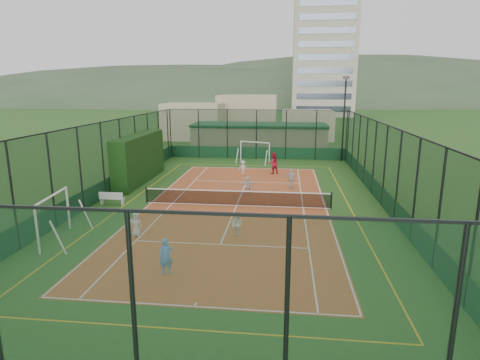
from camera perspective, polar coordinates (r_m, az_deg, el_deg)
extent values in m
plane|color=#28521C|center=(25.07, -0.49, -3.67)|extent=(300.00, 300.00, 0.00)
cube|color=#B55B28|center=(25.07, -0.49, -3.66)|extent=(11.17, 23.97, 0.01)
cube|color=beige|center=(106.50, 11.80, 17.03)|extent=(15.00, 12.00, 30.00)
cube|color=black|center=(32.13, -14.10, 3.02)|extent=(1.25, 8.35, 3.65)
imported|color=silver|center=(20.55, -14.58, -6.14)|extent=(0.66, 0.50, 1.21)
imported|color=#538DEC|center=(16.26, -10.46, -10.66)|extent=(0.64, 0.55, 1.47)
imported|color=white|center=(19.89, -0.44, -6.37)|extent=(0.73, 0.68, 1.19)
imported|color=silver|center=(33.78, 0.41, 1.79)|extent=(0.86, 0.62, 1.19)
imported|color=silver|center=(29.31, 7.33, 0.21)|extent=(0.93, 0.58, 1.47)
imported|color=silver|center=(27.83, 1.10, -0.68)|extent=(1.15, 0.61, 1.18)
imported|color=#B6132F|center=(34.13, 4.76, 2.41)|extent=(1.11, 1.04, 1.83)
sphere|color=#CCE033|center=(25.53, 3.94, -3.29)|extent=(0.07, 0.07, 0.07)
sphere|color=#CCE033|center=(26.66, -6.91, -2.64)|extent=(0.07, 0.07, 0.07)
sphere|color=#CCE033|center=(26.76, 3.92, -2.52)|extent=(0.07, 0.07, 0.07)
sphere|color=#CCE033|center=(25.82, -1.35, -3.07)|extent=(0.07, 0.07, 0.07)
sphere|color=#CCE033|center=(26.58, -6.05, -2.67)|extent=(0.07, 0.07, 0.07)
sphere|color=#CCE033|center=(27.10, -6.43, -2.37)|extent=(0.07, 0.07, 0.07)
sphere|color=#CCE033|center=(26.89, 3.36, -2.43)|extent=(0.07, 0.07, 0.07)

